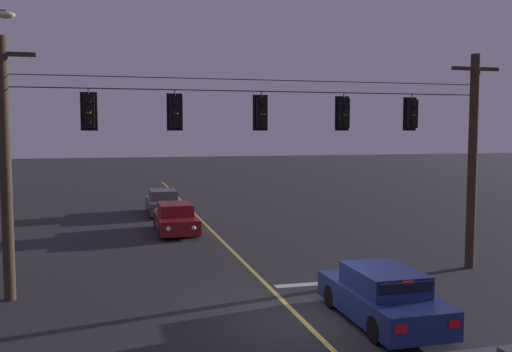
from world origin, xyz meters
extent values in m
plane|color=#28282B|center=(0.00, 0.00, 0.00)|extent=(180.00, 180.00, 0.00)
cube|color=#D1C64C|center=(0.00, 9.75, 0.00)|extent=(0.14, 60.00, 0.01)
cube|color=silver|center=(1.90, 3.15, 0.00)|extent=(3.40, 0.36, 0.01)
cylinder|color=#38281C|center=(-7.53, 3.75, 3.73)|extent=(0.32, 0.32, 7.45)
cube|color=#38281C|center=(-7.53, 3.75, 6.95)|extent=(1.80, 0.12, 0.12)
cylinder|color=slate|center=(-7.53, 3.75, 6.60)|extent=(0.12, 0.12, 0.18)
cylinder|color=#38281C|center=(7.53, 3.75, 3.73)|extent=(0.32, 0.32, 7.45)
cube|color=#38281C|center=(7.53, 3.75, 6.95)|extent=(1.80, 0.12, 0.12)
cylinder|color=slate|center=(7.53, 3.75, 6.60)|extent=(0.12, 0.12, 0.18)
cylinder|color=black|center=(0.00, 3.75, 6.05)|extent=(15.06, 0.03, 0.03)
cylinder|color=black|center=(0.00, 3.75, 6.40)|extent=(15.06, 0.02, 0.02)
cylinder|color=black|center=(-5.25, 3.75, 5.96)|extent=(0.04, 0.04, 0.18)
cube|color=black|center=(-5.25, 3.75, 5.39)|extent=(0.32, 0.26, 0.96)
cube|color=black|center=(-5.25, 3.89, 5.39)|extent=(0.48, 0.03, 1.12)
sphere|color=#380A0A|center=(-5.25, 3.59, 5.68)|extent=(0.17, 0.17, 0.17)
cylinder|color=black|center=(-5.25, 3.55, 5.72)|extent=(0.20, 0.10, 0.20)
sphere|color=orange|center=(-5.25, 3.59, 5.39)|extent=(0.17, 0.17, 0.17)
cylinder|color=black|center=(-5.25, 3.55, 5.44)|extent=(0.20, 0.10, 0.20)
sphere|color=black|center=(-5.25, 3.59, 5.10)|extent=(0.17, 0.17, 0.17)
cylinder|color=black|center=(-5.25, 3.55, 5.15)|extent=(0.20, 0.10, 0.20)
cylinder|color=black|center=(-2.76, 3.75, 5.96)|extent=(0.04, 0.04, 0.18)
cube|color=black|center=(-2.76, 3.75, 5.39)|extent=(0.32, 0.26, 0.96)
cube|color=black|center=(-2.76, 3.89, 5.39)|extent=(0.48, 0.03, 1.12)
sphere|color=#380A0A|center=(-2.76, 3.59, 5.68)|extent=(0.17, 0.17, 0.17)
cylinder|color=black|center=(-2.76, 3.55, 5.72)|extent=(0.20, 0.10, 0.20)
sphere|color=orange|center=(-2.76, 3.59, 5.39)|extent=(0.17, 0.17, 0.17)
cylinder|color=black|center=(-2.76, 3.55, 5.44)|extent=(0.20, 0.10, 0.20)
sphere|color=black|center=(-2.76, 3.59, 5.10)|extent=(0.17, 0.17, 0.17)
cylinder|color=black|center=(-2.76, 3.55, 5.15)|extent=(0.20, 0.10, 0.20)
cylinder|color=black|center=(-0.08, 3.75, 5.96)|extent=(0.04, 0.04, 0.18)
cube|color=black|center=(-0.08, 3.75, 5.39)|extent=(0.32, 0.26, 0.96)
cube|color=black|center=(-0.08, 3.89, 5.39)|extent=(0.48, 0.03, 1.12)
sphere|color=#380A0A|center=(-0.08, 3.59, 5.68)|extent=(0.17, 0.17, 0.17)
cylinder|color=black|center=(-0.08, 3.55, 5.72)|extent=(0.20, 0.10, 0.20)
sphere|color=orange|center=(-0.08, 3.59, 5.39)|extent=(0.17, 0.17, 0.17)
cylinder|color=black|center=(-0.08, 3.55, 5.44)|extent=(0.20, 0.10, 0.20)
sphere|color=black|center=(-0.08, 3.59, 5.10)|extent=(0.17, 0.17, 0.17)
cylinder|color=black|center=(-0.08, 3.55, 5.15)|extent=(0.20, 0.10, 0.20)
cylinder|color=black|center=(2.68, 3.75, 5.96)|extent=(0.04, 0.04, 0.18)
cube|color=black|center=(2.68, 3.75, 5.39)|extent=(0.32, 0.26, 0.96)
cube|color=black|center=(2.68, 3.89, 5.39)|extent=(0.48, 0.03, 1.12)
sphere|color=#380A0A|center=(2.68, 3.59, 5.68)|extent=(0.17, 0.17, 0.17)
cylinder|color=black|center=(2.68, 3.55, 5.72)|extent=(0.20, 0.10, 0.20)
sphere|color=orange|center=(2.68, 3.59, 5.39)|extent=(0.17, 0.17, 0.17)
cylinder|color=black|center=(2.68, 3.55, 5.44)|extent=(0.20, 0.10, 0.20)
sphere|color=black|center=(2.68, 3.59, 5.10)|extent=(0.17, 0.17, 0.17)
cylinder|color=black|center=(2.68, 3.55, 5.15)|extent=(0.20, 0.10, 0.20)
cylinder|color=black|center=(5.14, 3.75, 5.96)|extent=(0.04, 0.04, 0.18)
cube|color=black|center=(5.14, 3.75, 5.39)|extent=(0.32, 0.26, 0.96)
cube|color=black|center=(5.14, 3.89, 5.39)|extent=(0.48, 0.03, 1.12)
sphere|color=#380A0A|center=(5.14, 3.59, 5.68)|extent=(0.17, 0.17, 0.17)
cylinder|color=black|center=(5.14, 3.55, 5.72)|extent=(0.20, 0.10, 0.20)
sphere|color=orange|center=(5.14, 3.59, 5.39)|extent=(0.17, 0.17, 0.17)
cylinder|color=black|center=(5.14, 3.55, 5.44)|extent=(0.20, 0.10, 0.20)
sphere|color=black|center=(5.14, 3.59, 5.10)|extent=(0.17, 0.17, 0.17)
cylinder|color=black|center=(5.14, 3.55, 5.15)|extent=(0.20, 0.10, 0.20)
cube|color=navy|center=(1.91, -0.55, 0.51)|extent=(1.80, 4.30, 0.68)
cube|color=navy|center=(1.91, -0.67, 1.12)|extent=(1.51, 2.15, 0.54)
cube|color=black|center=(1.91, 0.26, 1.12)|extent=(1.40, 0.21, 0.48)
cube|color=black|center=(1.91, -1.74, 1.12)|extent=(1.37, 0.18, 0.46)
cylinder|color=black|center=(1.12, 0.78, 0.32)|extent=(0.22, 0.64, 0.64)
cylinder|color=black|center=(2.70, 0.78, 0.32)|extent=(0.22, 0.64, 0.64)
cylinder|color=black|center=(1.12, -1.89, 0.32)|extent=(0.22, 0.64, 0.64)
cylinder|color=black|center=(2.70, -1.89, 0.32)|extent=(0.22, 0.64, 0.64)
cube|color=red|center=(1.26, -2.72, 0.61)|extent=(0.28, 0.03, 0.18)
cube|color=red|center=(2.56, -2.72, 0.61)|extent=(0.28, 0.03, 0.18)
cube|color=red|center=(1.91, -1.84, 1.35)|extent=(0.24, 0.04, 0.06)
cube|color=maroon|center=(-1.74, 13.23, 0.51)|extent=(1.80, 4.30, 0.68)
cube|color=maroon|center=(-1.74, 13.35, 1.12)|extent=(1.51, 2.15, 0.54)
cube|color=black|center=(-1.74, 12.41, 1.12)|extent=(1.40, 0.21, 0.48)
cube|color=black|center=(-1.74, 14.41, 1.12)|extent=(1.37, 0.18, 0.46)
cylinder|color=black|center=(-0.95, 11.90, 0.32)|extent=(0.22, 0.64, 0.64)
cylinder|color=black|center=(-2.54, 11.90, 0.32)|extent=(0.22, 0.64, 0.64)
cylinder|color=black|center=(-0.95, 14.56, 0.32)|extent=(0.22, 0.64, 0.64)
cylinder|color=black|center=(-2.54, 14.56, 0.32)|extent=(0.22, 0.64, 0.64)
sphere|color=white|center=(-1.19, 11.06, 0.57)|extent=(0.20, 0.20, 0.20)
sphere|color=white|center=(-2.30, 11.06, 0.57)|extent=(0.20, 0.20, 0.20)
cube|color=#4C4C51|center=(-1.75, 19.46, 0.51)|extent=(1.80, 4.30, 0.68)
cube|color=#4C4C51|center=(-1.75, 19.58, 1.12)|extent=(1.51, 2.15, 0.54)
cube|color=black|center=(-1.75, 18.64, 1.12)|extent=(1.40, 0.21, 0.48)
cube|color=black|center=(-1.75, 20.64, 1.12)|extent=(1.37, 0.18, 0.46)
cylinder|color=black|center=(-0.96, 18.13, 0.32)|extent=(0.22, 0.64, 0.64)
cylinder|color=black|center=(-2.54, 18.13, 0.32)|extent=(0.22, 0.64, 0.64)
cylinder|color=black|center=(-0.96, 20.79, 0.32)|extent=(0.22, 0.64, 0.64)
cylinder|color=black|center=(-2.54, 20.79, 0.32)|extent=(0.22, 0.64, 0.64)
sphere|color=white|center=(-1.19, 17.29, 0.57)|extent=(0.20, 0.20, 0.20)
sphere|color=white|center=(-2.31, 17.29, 0.57)|extent=(0.20, 0.20, 0.20)
ellipsoid|color=beige|center=(-7.62, 5.16, 8.28)|extent=(0.56, 0.30, 0.22)
camera|label=1|loc=(-4.66, -13.22, 4.84)|focal=39.38mm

